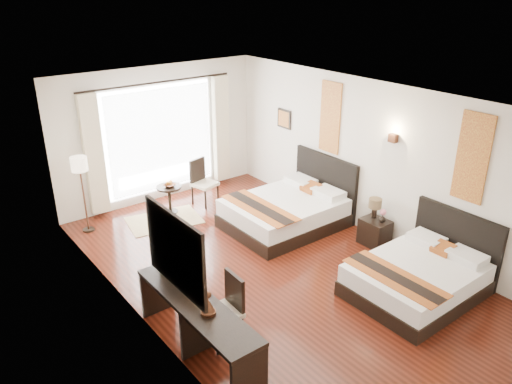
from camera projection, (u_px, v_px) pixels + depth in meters
floor at (274, 270)px, 8.11m from camera, size 4.50×7.50×0.01m
ceiling at (277, 100)px, 7.00m from camera, size 4.50×7.50×0.02m
wall_headboard at (373, 160)px, 8.81m from camera, size 0.01×7.50×2.80m
wall_desk at (138, 233)px, 6.29m from camera, size 0.01×7.50×2.80m
wall_window at (159, 134)px, 10.28m from camera, size 4.50×0.01×2.80m
window_glass at (160, 139)px, 10.31m from camera, size 2.40×0.02×2.20m
sheer_curtain at (161, 140)px, 10.26m from camera, size 2.30×0.02×2.10m
drape_left at (94, 155)px, 9.43m from camera, size 0.35×0.14×2.35m
drape_right at (221, 129)px, 11.05m from camera, size 0.35×0.14×2.35m
art_panel_near at (472, 158)px, 7.27m from camera, size 0.03×0.50×1.35m
art_panel_far at (330, 118)px, 9.37m from camera, size 0.03×0.50×1.35m
wall_sconce at (393, 138)px, 8.27m from camera, size 0.10×0.14×0.14m
mirror_frame at (175, 251)px, 5.59m from camera, size 0.04×1.25×0.95m
mirror_glass at (177, 251)px, 5.60m from camera, size 0.01×1.12×0.82m
bed_near at (420, 276)px, 7.42m from camera, size 1.96×1.53×1.10m
bed_far at (288, 210)px, 9.46m from camera, size 2.15×1.68×1.21m
nightstand at (375, 232)px, 8.81m from camera, size 0.39×0.49×0.47m
table_lamp at (375, 205)px, 8.66m from camera, size 0.23×0.23×0.36m
vase at (383, 217)px, 8.62m from camera, size 0.17×0.17×0.13m
console_desk at (197, 328)px, 6.18m from camera, size 0.50×2.20×0.76m
television at (174, 265)px, 6.34m from camera, size 0.26×0.90×0.52m
bronze_figurine at (208, 304)px, 5.77m from camera, size 0.21×0.21×0.27m
desk_chair at (224, 322)px, 6.42m from camera, size 0.46×0.46×0.94m
floor_lamp at (80, 169)px, 8.89m from camera, size 0.29×0.29×1.46m
side_table at (170, 199)px, 9.98m from camera, size 0.49×0.49×0.57m
fruit_bowl at (170, 186)px, 9.83m from camera, size 0.29×0.29×0.06m
window_chair at (204, 191)px, 10.38m from camera, size 0.54×0.54×0.96m
jute_rug at (164, 220)px, 9.75m from camera, size 1.52×1.17×0.01m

